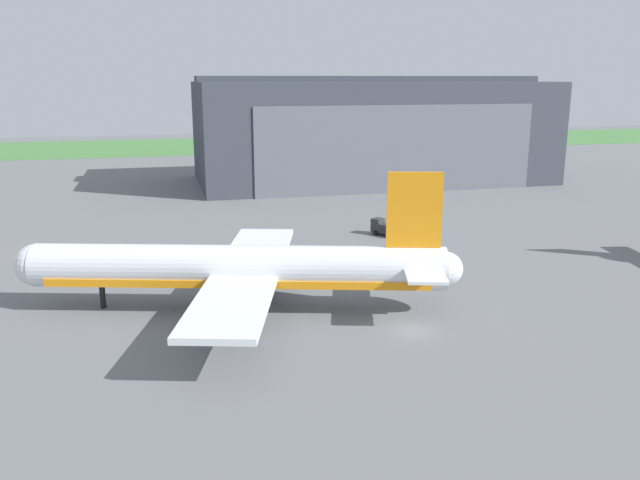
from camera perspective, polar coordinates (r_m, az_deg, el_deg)
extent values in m
plane|color=slate|center=(60.23, 8.12, -7.81)|extent=(440.00, 440.00, 0.00)
cube|color=#467C3F|center=(225.60, -8.67, 8.18)|extent=(440.00, 56.00, 0.08)
cube|color=#383D47|center=(145.49, 4.51, 9.40)|extent=(75.17, 33.33, 21.41)
cube|color=slate|center=(129.93, 6.88, 7.85)|extent=(57.13, 0.30, 17.13)
cube|color=#383D47|center=(145.03, 4.60, 13.85)|extent=(75.17, 8.00, 1.20)
cylinder|color=silver|center=(63.91, -7.13, -2.33)|extent=(39.67, 15.21, 4.25)
sphere|color=silver|center=(69.90, -23.58, -2.00)|extent=(4.08, 4.08, 4.08)
sphere|color=silver|center=(63.91, 10.92, -2.48)|extent=(3.31, 3.31, 3.31)
cube|color=orange|center=(64.24, -7.10, -3.33)|extent=(36.60, 14.36, 0.74)
cube|color=orange|center=(62.12, 8.23, 2.61)|extent=(5.11, 1.83, 7.22)
cube|color=silver|center=(66.50, 8.47, -1.35)|extent=(5.12, 6.72, 0.28)
cube|color=silver|center=(60.44, 9.13, -2.94)|extent=(5.12, 6.72, 0.28)
cube|color=silver|center=(72.81, -5.37, -0.69)|extent=(10.67, 17.40, 0.56)
cube|color=silver|center=(55.21, -7.79, -5.58)|extent=(10.67, 17.40, 0.56)
cylinder|color=gray|center=(72.06, -6.10, -2.08)|extent=(4.53, 3.37, 2.34)
cylinder|color=gray|center=(57.05, -8.32, -6.52)|extent=(4.53, 3.37, 2.34)
cylinder|color=black|center=(68.33, -18.44, -4.74)|extent=(0.56, 0.56, 2.26)
cylinder|color=black|center=(66.76, -5.39, -4.50)|extent=(0.56, 0.56, 2.26)
cylinder|color=black|center=(62.58, -5.90, -5.79)|extent=(0.56, 0.56, 2.26)
cube|color=#2D2D33|center=(95.66, 5.07, 1.32)|extent=(2.17, 2.11, 1.95)
cube|color=#28282D|center=(94.33, 6.25, 0.90)|extent=(3.28, 3.78, 1.29)
cylinder|color=black|center=(96.44, 5.51, 0.81)|extent=(0.62, 0.75, 0.72)
cylinder|color=black|center=(95.01, 4.85, 0.63)|extent=(0.62, 0.75, 0.72)
cylinder|color=black|center=(94.78, 6.93, 0.54)|extent=(0.62, 0.75, 0.72)
cylinder|color=black|center=(93.33, 6.28, 0.35)|extent=(0.62, 0.75, 0.72)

